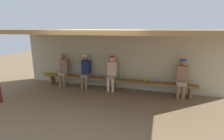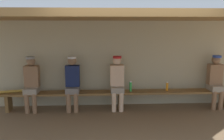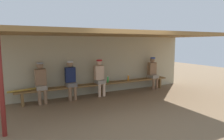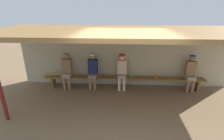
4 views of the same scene
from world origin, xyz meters
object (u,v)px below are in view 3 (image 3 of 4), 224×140
Objects in this scene: player_with_sunglasses at (100,76)px; baseball_bat at (22,90)px; support_post at (1,86)px; player_middle at (153,71)px; water_bottle_blue at (108,79)px; water_bottle_green at (128,78)px; player_in_blue at (71,78)px; bench at (102,85)px; player_in_white at (41,81)px.

player_with_sunglasses reaches higher than baseball_bat.
support_post reaches higher than player_with_sunglasses.
player_middle is at bearing -12.26° from baseball_bat.
water_bottle_blue reaches higher than baseball_bat.
water_bottle_green is at bearing 0.60° from water_bottle_blue.
player_in_blue reaches higher than water_bottle_green.
bench is 1.23m from player_in_blue.
player_middle is at bearing 0.00° from player_in_blue.
player_middle is 5.17m from baseball_bat.
baseball_bat is (-2.67, -0.00, -0.25)m from player_with_sunglasses.
player_in_blue is 2.37m from water_bottle_green.
water_bottle_blue is at bearing -179.40° from water_bottle_green.
support_post is 0.37× the size of bench.
player_with_sunglasses is (1.10, 0.00, 0.00)m from player_in_blue.
bench is at bearing -179.23° from water_bottle_green.
player_middle reaches higher than water_bottle_green.
player_in_white is at bearing -11.95° from baseball_bat.
player_middle is 3.60m from player_in_blue.
baseball_bat is (-3.01, -0.01, -0.09)m from water_bottle_blue.
player_with_sunglasses is at bearing 0.00° from player_in_blue.
player_middle is 1.00× the size of player_in_blue.
player_middle and player_with_sunglasses have the same top height.
player_middle is 4.58m from player_in_white.
player_in_blue is (2.08, 2.10, -0.35)m from support_post.
water_bottle_green is at bearing 0.30° from player_in_blue.
bench is (3.25, 2.10, -0.71)m from support_post.
baseball_bat is at bearing -179.88° from water_bottle_blue.
player_in_blue is 1.00× the size of player_in_white.
player_with_sunglasses is 1.28m from water_bottle_green.
support_post is at bearing -159.66° from player_middle.
player_in_white reaches higher than water_bottle_blue.
support_post is at bearing -115.87° from baseball_bat.
player_in_white is (-2.16, 0.00, 0.36)m from bench.
bench is at bearing -178.63° from water_bottle_blue.
player_in_white is 5.90× the size of water_bottle_green.
bench is 1.21m from water_bottle_green.
player_in_blue and player_in_white have the same top height.
player_middle is 1.00× the size of player_in_white.
player_in_blue is (-1.17, 0.00, 0.36)m from bench.
water_bottle_green is (1.27, 0.01, -0.18)m from player_with_sunglasses.
player_with_sunglasses is (-0.08, 0.00, 0.36)m from bench.
water_bottle_green is at bearing 0.77° from bench.
water_bottle_blue is at bearing 30.94° from support_post.
player_in_blue reaches higher than bench.
player_middle and player_in_blue have the same top height.
support_post is 1.64× the size of player_middle.
player_in_white is at bearing 180.00° from player_middle.
player_with_sunglasses is 5.31× the size of water_bottle_blue.
player_with_sunglasses is 2.09m from player_in_white.
player_middle is 1.56× the size of baseball_bat.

